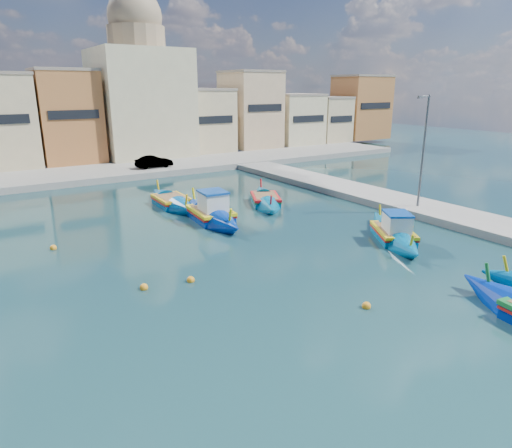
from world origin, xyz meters
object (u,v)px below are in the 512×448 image
object	(u,v)px
quay_street_lamp	(423,151)
luzzu_cyan_mid	(265,201)
luzzu_turquoise_cabin	(393,234)
luzzu_blue_cabin	(211,215)
luzzu_green	(172,202)
church_block	(140,87)

from	to	relation	value
quay_street_lamp	luzzu_cyan_mid	bearing A→B (deg)	133.38
luzzu_turquoise_cabin	luzzu_blue_cabin	size ratio (longest dim) A/B	0.88
luzzu_blue_cabin	luzzu_cyan_mid	bearing A→B (deg)	16.50
luzzu_blue_cabin	quay_street_lamp	bearing A→B (deg)	-25.84
luzzu_cyan_mid	luzzu_blue_cabin	bearing A→B (deg)	-163.50
luzzu_turquoise_cabin	luzzu_blue_cabin	bearing A→B (deg)	126.85
quay_street_lamp	luzzu_turquoise_cabin	world-z (taller)	quay_street_lamp
quay_street_lamp	luzzu_green	bearing A→B (deg)	140.55
church_block	quay_street_lamp	bearing A→B (deg)	-77.65
luzzu_turquoise_cabin	luzzu_blue_cabin	distance (m)	11.66
church_block	luzzu_green	world-z (taller)	church_block
luzzu_cyan_mid	luzzu_green	world-z (taller)	luzzu_green
church_block	luzzu_blue_cabin	size ratio (longest dim) A/B	2.09
quay_street_lamp	luzzu_green	distance (m)	18.10
luzzu_turquoise_cabin	church_block	bearing A→B (deg)	92.31
luzzu_blue_cabin	luzzu_cyan_mid	world-z (taller)	luzzu_blue_cabin
luzzu_cyan_mid	luzzu_green	size ratio (longest dim) A/B	1.00
luzzu_blue_cabin	luzzu_cyan_mid	distance (m)	5.72
quay_street_lamp	luzzu_green	xyz separation A→B (m)	(-13.62, 11.21, -4.07)
luzzu_green	quay_street_lamp	bearing A→B (deg)	-39.45
quay_street_lamp	luzzu_blue_cabin	bearing A→B (deg)	154.16
luzzu_turquoise_cabin	luzzu_blue_cabin	world-z (taller)	luzzu_blue_cabin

